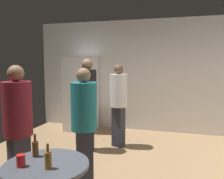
{
  "coord_description": "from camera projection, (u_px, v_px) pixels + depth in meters",
  "views": [
    {
      "loc": [
        1.0,
        -3.2,
        1.67
      ],
      "look_at": [
        -0.14,
        0.65,
        1.22
      ],
      "focal_mm": 38.4,
      "sensor_mm": 36.0,
      "label": 1
    }
  ],
  "objects": [
    {
      "name": "beer_bottle_brown",
      "position": [
        35.0,
        148.0,
        2.4
      ],
      "size": [
        0.06,
        0.06,
        0.23
      ],
      "color": "#593314",
      "rests_on": "foreground_table"
    },
    {
      "name": "refrigerator",
      "position": [
        81.0,
        94.0,
        5.91
      ],
      "size": [
        0.7,
        0.68,
        1.8
      ],
      "color": "white",
      "rests_on": "ground_plane"
    },
    {
      "name": "person_in_white_shirt",
      "position": [
        118.0,
        99.0,
        4.71
      ],
      "size": [
        0.44,
        0.44,
        1.64
      ],
      "rotation": [
        0.0,
        0.0,
        -1.93
      ],
      "color": "#2D2D38",
      "rests_on": "ground_plane"
    },
    {
      "name": "person_in_black_shirt",
      "position": [
        88.0,
        97.0,
        4.49
      ],
      "size": [
        0.46,
        0.46,
        1.75
      ],
      "rotation": [
        0.0,
        0.0,
        -1.11
      ],
      "color": "#2D2D38",
      "rests_on": "ground_plane"
    },
    {
      "name": "plastic_cup_red",
      "position": [
        21.0,
        161.0,
        2.17
      ],
      "size": [
        0.08,
        0.08,
        0.11
      ],
      "primitive_type": "cylinder",
      "color": "red",
      "rests_on": "foreground_table"
    },
    {
      "name": "person_in_maroon_shirt",
      "position": [
        18.0,
        123.0,
        2.84
      ],
      "size": [
        0.44,
        0.44,
        1.65
      ],
      "rotation": [
        0.0,
        0.0,
        -0.39
      ],
      "color": "#2D2D38",
      "rests_on": "ground_plane"
    },
    {
      "name": "wall_back",
      "position": [
        140.0,
        76.0,
        5.87
      ],
      "size": [
        5.32,
        0.06,
        2.7
      ],
      "primitive_type": "cube",
      "color": "silver",
      "rests_on": "ground_plane"
    },
    {
      "name": "beer_bottle_amber",
      "position": [
        48.0,
        160.0,
        2.12
      ],
      "size": [
        0.06,
        0.06,
        0.23
      ],
      "color": "#8C5919",
      "rests_on": "foreground_table"
    },
    {
      "name": "foreground_table",
      "position": [
        46.0,
        174.0,
        2.24
      ],
      "size": [
        0.8,
        0.8,
        0.73
      ],
      "color": "#4C515B",
      "rests_on": "ground_plane"
    },
    {
      "name": "person_in_teal_shirt",
      "position": [
        84.0,
        119.0,
        3.14
      ],
      "size": [
        0.46,
        0.46,
        1.61
      ],
      "rotation": [
        0.0,
        0.0,
        -1.09
      ],
      "color": "#2D2D38",
      "rests_on": "ground_plane"
    }
  ]
}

